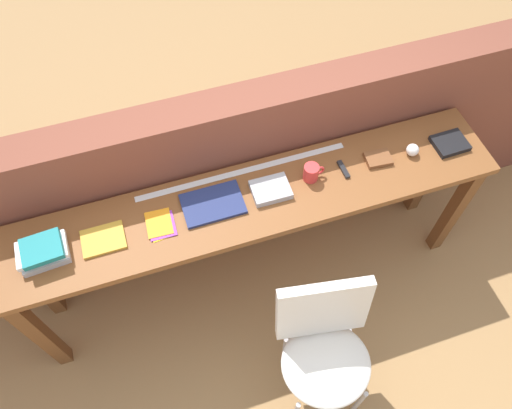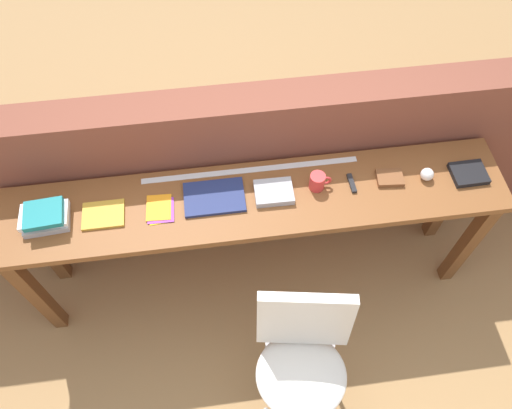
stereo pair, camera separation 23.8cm
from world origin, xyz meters
TOP-DOWN VIEW (x-y plane):
  - ground_plane at (0.00, 0.00)m, footprint 40.00×40.00m
  - brick_wall_back at (0.00, 0.64)m, footprint 6.00×0.20m
  - sideboard at (0.00, 0.30)m, footprint 2.50×0.44m
  - chair_white_moulded at (0.14, -0.39)m, footprint 0.51×0.52m
  - book_stack_leftmost at (-0.98, 0.30)m, footprint 0.22×0.19m
  - magazine_cycling at (-0.73, 0.30)m, footprint 0.20×0.15m
  - pamphlet_pile_colourful at (-0.46, 0.29)m, footprint 0.14×0.17m
  - book_open_centre at (-0.19, 0.32)m, footprint 0.29×0.20m
  - book_grey_hardcover at (0.10, 0.31)m, footprint 0.19×0.15m
  - mug at (0.31, 0.33)m, footprint 0.11×0.08m
  - multitool_folded at (0.49, 0.32)m, footprint 0.03×0.11m
  - leather_journal_brown at (0.68, 0.32)m, footprint 0.14×0.11m
  - sports_ball_small at (0.86, 0.31)m, footprint 0.06×0.06m
  - book_repair_rightmost at (1.08, 0.30)m, footprint 0.17×0.15m
  - ruler_metal_back_edge at (0.00, 0.47)m, footprint 1.09×0.03m

SIDE VIEW (x-z plane):
  - ground_plane at x=0.00m, z-range 0.00..0.00m
  - chair_white_moulded at x=0.14m, z-range 0.08..0.97m
  - brick_wall_back at x=0.00m, z-range 0.00..1.22m
  - sideboard at x=0.00m, z-range 0.30..1.18m
  - ruler_metal_back_edge at x=0.00m, z-range 0.88..0.88m
  - pamphlet_pile_colourful at x=-0.46m, z-range 0.88..0.89m
  - magazine_cycling at x=-0.73m, z-range 0.88..0.89m
  - multitool_folded at x=0.49m, z-range 0.88..0.90m
  - book_open_centre at x=-0.19m, z-range 0.88..0.90m
  - leather_journal_brown at x=0.68m, z-range 0.88..0.90m
  - book_repair_rightmost at x=1.08m, z-range 0.88..0.91m
  - book_grey_hardcover at x=0.10m, z-range 0.88..0.92m
  - sports_ball_small at x=0.86m, z-range 0.88..0.94m
  - book_stack_leftmost at x=-0.98m, z-range 0.88..0.97m
  - mug at x=0.31m, z-range 0.88..0.97m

